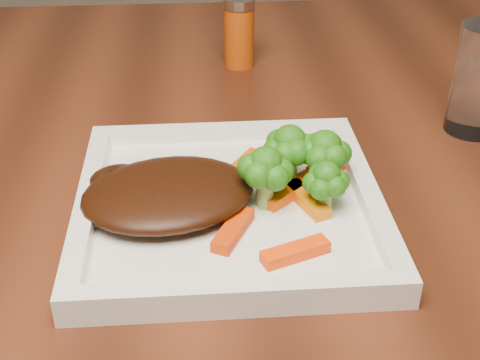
{
  "coord_description": "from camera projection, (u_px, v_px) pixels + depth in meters",
  "views": [
    {
      "loc": [
        -0.16,
        -0.88,
        1.1
      ],
      "look_at": [
        -0.12,
        -0.38,
        0.79
      ],
      "focal_mm": 50.0,
      "sensor_mm": 36.0,
      "label": 1
    }
  ],
  "objects": [
    {
      "name": "carrot_5",
      "position": [
        307.0,
        199.0,
        0.6
      ],
      "size": [
        0.04,
        0.06,
        0.01
      ],
      "primitive_type": "cube",
      "rotation": [
        0.0,
        0.0,
        -1.18
      ],
      "color": "orange",
      "rests_on": "plate"
    },
    {
      "name": "dining_table",
      "position": [
        200.0,
        354.0,
        0.96
      ],
      "size": [
        1.6,
        0.9,
        0.75
      ],
      "primitive_type": null,
      "color": "#502312",
      "rests_on": "floor"
    },
    {
      "name": "plate",
      "position": [
        229.0,
        209.0,
        0.61
      ],
      "size": [
        0.27,
        0.27,
        0.01
      ],
      "primitive_type": "cube",
      "color": "white",
      "rests_on": "dining_table"
    },
    {
      "name": "broccoli_1",
      "position": [
        324.0,
        158.0,
        0.61
      ],
      "size": [
        0.06,
        0.06,
        0.06
      ],
      "primitive_type": null,
      "rotation": [
        0.0,
        0.0,
        -0.16
      ],
      "color": "#2D7112",
      "rests_on": "plate"
    },
    {
      "name": "spice_shaker",
      "position": [
        239.0,
        33.0,
        0.89
      ],
      "size": [
        0.05,
        0.05,
        0.09
      ],
      "primitive_type": "cylinder",
      "rotation": [
        0.0,
        0.0,
        -0.29
      ],
      "color": "#AE3F09",
      "rests_on": "dining_table"
    },
    {
      "name": "carrot_2",
      "position": [
        233.0,
        230.0,
        0.56
      ],
      "size": [
        0.04,
        0.06,
        0.01
      ],
      "primitive_type": "cube",
      "rotation": [
        0.0,
        0.0,
        1.11
      ],
      "color": "red",
      "rests_on": "plate"
    },
    {
      "name": "broccoli_3",
      "position": [
        265.0,
        176.0,
        0.58
      ],
      "size": [
        0.06,
        0.06,
        0.06
      ],
      "primitive_type": null,
      "rotation": [
        0.0,
        0.0,
        0.12
      ],
      "color": "#276310",
      "rests_on": "plate"
    },
    {
      "name": "carrot_6",
      "position": [
        290.0,
        190.0,
        0.61
      ],
      "size": [
        0.06,
        0.06,
        0.01
      ],
      "primitive_type": "cube",
      "rotation": [
        0.0,
        0.0,
        0.74
      ],
      "color": "#F05603",
      "rests_on": "plate"
    },
    {
      "name": "carrot_0",
      "position": [
        295.0,
        252.0,
        0.53
      ],
      "size": [
        0.06,
        0.04,
        0.01
      ],
      "primitive_type": "cube",
      "rotation": [
        0.0,
        0.0,
        0.37
      ],
      "color": "#FF4004",
      "rests_on": "plate"
    },
    {
      "name": "broccoli_2",
      "position": [
        326.0,
        182.0,
        0.58
      ],
      "size": [
        0.06,
        0.06,
        0.06
      ],
      "primitive_type": null,
      "rotation": [
        0.0,
        0.0,
        0.37
      ],
      "color": "#1C6010",
      "rests_on": "plate"
    },
    {
      "name": "steak",
      "position": [
        168.0,
        193.0,
        0.59
      ],
      "size": [
        0.18,
        0.15,
        0.03
      ],
      "primitive_type": "ellipsoid",
      "rotation": [
        0.0,
        0.0,
        0.22
      ],
      "color": "#341507",
      "rests_on": "plate"
    },
    {
      "name": "carrot_3",
      "position": [
        329.0,
        167.0,
        0.65
      ],
      "size": [
        0.05,
        0.04,
        0.01
      ],
      "primitive_type": "cube",
      "rotation": [
        0.0,
        0.0,
        0.52
      ],
      "color": "#FF2504",
      "rests_on": "plate"
    },
    {
      "name": "broccoli_0",
      "position": [
        289.0,
        151.0,
        0.61
      ],
      "size": [
        0.07,
        0.07,
        0.07
      ],
      "primitive_type": null,
      "rotation": [
        0.0,
        0.0,
        -0.2
      ],
      "color": "#1B7012",
      "rests_on": "plate"
    },
    {
      "name": "carrot_4",
      "position": [
        244.0,
        165.0,
        0.65
      ],
      "size": [
        0.04,
        0.05,
        0.01
      ],
      "primitive_type": "cube",
      "rotation": [
        0.0,
        0.0,
        0.98
      ],
      "color": "#E05303",
      "rests_on": "plate"
    }
  ]
}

